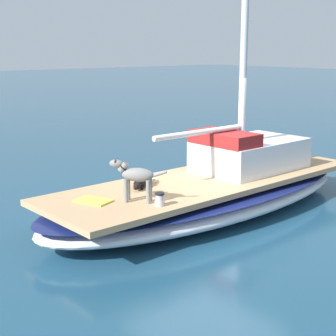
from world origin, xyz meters
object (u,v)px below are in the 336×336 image
Objects in this scene: sailboat_main at (208,195)px; coiled_rope at (149,180)px; dog_black at (142,180)px; dog_grey at (135,176)px; deck_towel at (93,201)px; deck_winch at (160,200)px.

coiled_rope reaches higher than sailboat_main.
sailboat_main is 1.42m from dog_black.
deck_towel is (-0.43, -0.52, -0.41)m from dog_grey.
deck_winch is at bearing 20.31° from dog_grey.
deck_towel reaches higher than sailboat_main.
dog_black is 2.46× the size of coiled_rope.
dog_black is 1.21m from deck_towel.
deck_winch reaches higher than sailboat_main.
deck_towel is (-0.85, -0.68, -0.08)m from deck_winch.
coiled_rope is at bearing 132.36° from dog_grey.
deck_winch reaches higher than deck_towel.
coiled_rope is 1.55m from deck_towel.
sailboat_main is at bearing 61.59° from coiled_rope.
coiled_rope is at bearing -118.41° from sailboat_main.
dog_black is at bearing -58.01° from coiled_rope.
dog_grey reaches higher than sailboat_main.
coiled_rope is (-1.30, 0.80, -0.08)m from deck_winch.
sailboat_main is 34.69× the size of deck_winch.
dog_grey is 0.56m from deck_winch.
deck_winch is at bearing -31.71° from coiled_rope.
deck_towel is at bearing -73.21° from coiled_rope.
dog_grey is 1.36m from coiled_rope.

